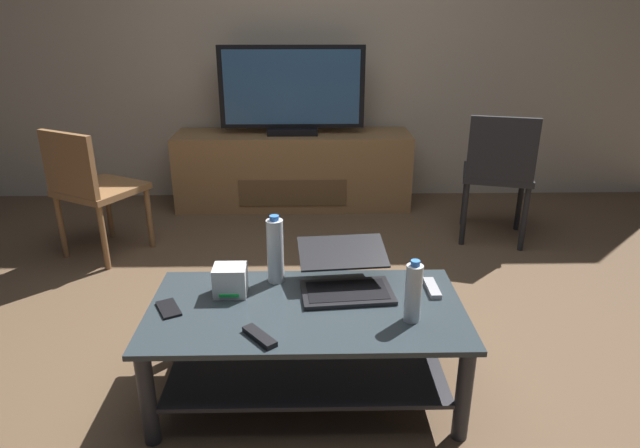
% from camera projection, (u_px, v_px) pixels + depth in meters
% --- Properties ---
extents(ground_plane, '(7.68, 7.68, 0.00)m').
position_uv_depth(ground_plane, '(330.00, 344.00, 2.60)').
color(ground_plane, brown).
extents(back_wall, '(6.40, 0.12, 2.80)m').
position_uv_depth(back_wall, '(320.00, 22.00, 4.25)').
color(back_wall, '#B2A38C').
rests_on(back_wall, ground).
extents(coffee_table, '(1.23, 0.63, 0.41)m').
position_uv_depth(coffee_table, '(306.00, 334.00, 2.18)').
color(coffee_table, '#2D383D').
rests_on(coffee_table, ground).
extents(media_cabinet, '(1.84, 0.47, 0.59)m').
position_uv_depth(media_cabinet, '(293.00, 170.00, 4.35)').
color(media_cabinet, olive).
rests_on(media_cabinet, ground).
extents(television, '(1.10, 0.20, 0.66)m').
position_uv_depth(television, '(292.00, 92.00, 4.11)').
color(television, black).
rests_on(television, media_cabinet).
extents(dining_chair, '(0.54, 0.54, 0.88)m').
position_uv_depth(dining_chair, '(498.00, 170.00, 3.58)').
color(dining_chair, black).
rests_on(dining_chair, ground).
extents(side_chair, '(0.60, 0.60, 0.83)m').
position_uv_depth(side_chair, '(90.00, 186.00, 3.36)').
color(side_chair, brown).
rests_on(side_chair, ground).
extents(laptop, '(0.40, 0.40, 0.16)m').
position_uv_depth(laptop, '(345.00, 276.00, 2.25)').
color(laptop, black).
rests_on(laptop, coffee_table).
extents(router_box, '(0.13, 0.11, 0.12)m').
position_uv_depth(router_box, '(230.00, 280.00, 2.20)').
color(router_box, white).
rests_on(router_box, coffee_table).
extents(water_bottle_near, '(0.07, 0.07, 0.30)m').
position_uv_depth(water_bottle_near, '(275.00, 250.00, 2.28)').
color(water_bottle_near, silver).
rests_on(water_bottle_near, coffee_table).
extents(water_bottle_far, '(0.06, 0.06, 0.25)m').
position_uv_depth(water_bottle_far, '(413.00, 292.00, 2.00)').
color(water_bottle_far, silver).
rests_on(water_bottle_far, coffee_table).
extents(cell_phone, '(0.13, 0.16, 0.01)m').
position_uv_depth(cell_phone, '(169.00, 309.00, 2.11)').
color(cell_phone, black).
rests_on(cell_phone, coffee_table).
extents(tv_remote, '(0.05, 0.16, 0.02)m').
position_uv_depth(tv_remote, '(432.00, 288.00, 2.25)').
color(tv_remote, '#99999E').
rests_on(tv_remote, coffee_table).
extents(soundbar_remote, '(0.13, 0.15, 0.02)m').
position_uv_depth(soundbar_remote, '(260.00, 337.00, 1.92)').
color(soundbar_remote, black).
rests_on(soundbar_remote, coffee_table).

